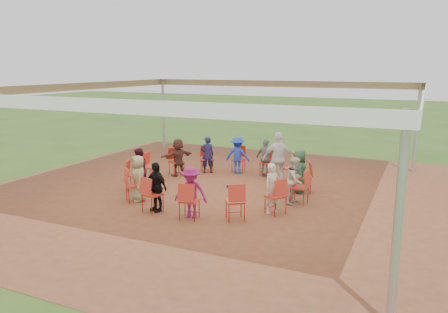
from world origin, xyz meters
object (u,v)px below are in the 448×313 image
at_px(person_seated_2, 266,158).
at_px(person_seated_10, 272,188).
at_px(chair_7, 151,167).
at_px(chair_5, 207,159).
at_px(person_seated_8, 156,187).
at_px(standing_person, 278,159).
at_px(chair_8, 135,175).
at_px(person_seated_9, 191,192).
at_px(chair_0, 299,187).
at_px(laptop, 289,181).
at_px(person_seated_3, 238,155).
at_px(person_seated_5, 178,157).
at_px(chair_2, 291,169).
at_px(chair_4, 239,159).
at_px(chair_9, 134,185).
at_px(person_seated_4, 207,155).
at_px(person_seated_0, 295,180).
at_px(chair_12, 235,201).
at_px(person_seated_7, 138,178).
at_px(person_seated_6, 139,170).
at_px(chair_3, 268,163).
at_px(person_seated_1, 299,171).
at_px(chair_10, 152,195).
at_px(cable_coil, 232,187).
at_px(chair_1, 303,177).
at_px(chair_13, 276,196).
at_px(chair_6, 176,162).
at_px(chair_11, 189,201).

xyz_separation_m(person_seated_2, person_seated_10, (1.34, -3.32, 0.00)).
bearing_deg(chair_7, chair_5, 154.29).
distance_m(person_seated_8, standing_person, 4.07).
xyz_separation_m(chair_8, person_seated_9, (2.59, -1.36, 0.17)).
height_order(chair_0, laptop, chair_0).
height_order(person_seated_3, person_seated_5, same).
relative_size(chair_2, laptop, 2.60).
height_order(chair_4, chair_9, same).
distance_m(person_seated_4, standing_person, 2.71).
distance_m(chair_0, person_seated_0, 0.21).
height_order(chair_5, laptop, chair_5).
relative_size(chair_4, chair_12, 1.00).
height_order(person_seated_7, person_seated_9, same).
bearing_deg(person_seated_6, chair_5, 143.26).
bearing_deg(chair_2, person_seated_0, 151.25).
xyz_separation_m(person_seated_4, laptop, (3.43, -2.02, -0.03)).
height_order(chair_9, chair_12, same).
xyz_separation_m(chair_2, person_seated_5, (-3.61, -0.65, 0.17)).
relative_size(chair_3, person_seated_5, 0.73).
height_order(chair_0, person_seated_6, person_seated_6).
height_order(person_seated_1, person_seated_3, same).
distance_m(person_seated_3, person_seated_5, 1.98).
distance_m(person_seated_3, person_seated_4, 1.02).
height_order(chair_10, person_seated_5, person_seated_5).
xyz_separation_m(chair_2, person_seated_1, (0.50, -0.92, 0.17)).
distance_m(chair_12, cable_coil, 2.85).
bearing_deg(standing_person, chair_10, 36.93).
relative_size(chair_1, person_seated_3, 0.73).
relative_size(chair_2, person_seated_6, 0.73).
relative_size(chair_13, person_seated_10, 0.73).
distance_m(person_seated_0, person_seated_6, 4.46).
relative_size(chair_5, person_seated_8, 0.73).
height_order(chair_3, chair_6, same).
relative_size(chair_6, chair_10, 1.00).
bearing_deg(standing_person, person_seated_1, 123.32).
relative_size(chair_10, chair_11, 1.00).
xyz_separation_m(chair_7, person_seated_8, (1.75, -2.35, 0.17)).
bearing_deg(chair_1, person_seated_4, 52.60).
bearing_deg(person_seated_10, chair_5, 76.81).
bearing_deg(chair_6, chair_11, 64.29).
distance_m(chair_10, cable_coil, 3.03).
height_order(chair_2, chair_9, same).
height_order(chair_10, laptop, chair_10).
distance_m(chair_13, person_seated_3, 4.23).
height_order(chair_4, chair_5, same).
bearing_deg(chair_3, chair_10, 90.00).
xyz_separation_m(chair_0, chair_1, (-0.17, 1.06, 0.00)).
bearing_deg(chair_8, person_seated_1, 90.00).
bearing_deg(chair_3, chair_8, 64.29).
relative_size(chair_0, chair_13, 1.00).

